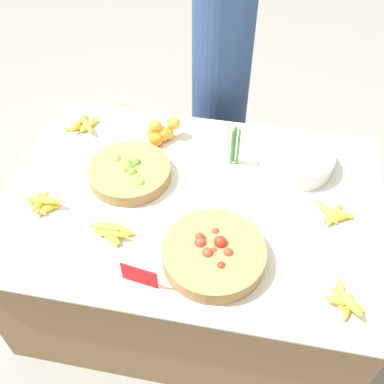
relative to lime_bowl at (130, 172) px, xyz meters
The scene contains 14 objects.
ground_plane 0.84m from the lime_bowl, 15.14° to the right, with size 12.00×12.00×0.00m, color gray.
market_table 0.52m from the lime_bowl, 15.14° to the right, with size 1.72×1.19×0.74m.
lime_bowl is the anchor object (origin of this frame).
tomato_basket 0.60m from the lime_bowl, 40.31° to the right, with size 0.42×0.42×0.11m.
orange_pile 0.31m from the lime_bowl, 75.10° to the left, with size 0.17×0.16×0.12m.
metal_bowl 0.80m from the lime_bowl, 16.35° to the left, with size 0.35×0.35×0.09m.
price_sign 0.59m from the lime_bowl, 70.15° to the right, with size 0.15×0.03×0.10m.
veg_bundle 0.51m from the lime_bowl, 22.56° to the left, with size 0.04×0.03×0.21m.
banana_bunch_front_center 0.35m from the lime_bowl, 86.24° to the right, with size 0.19×0.13×0.06m.
banana_bunch_front_left 0.47m from the lime_bowl, 137.97° to the left, with size 0.18×0.19×0.06m.
banana_bunch_middle_right 0.95m from the lime_bowl, ahead, with size 0.18×0.16×0.03m.
banana_bunch_front_right 1.09m from the lime_bowl, 26.94° to the right, with size 0.16×0.18×0.06m.
banana_bunch_middle_left 0.41m from the lime_bowl, 142.23° to the right, with size 0.18×0.16×0.06m.
vendor_person 0.91m from the lime_bowl, 70.24° to the left, with size 0.34×0.34×1.59m.
Camera 1 is at (0.26, -1.34, 2.26)m, focal length 42.00 mm.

